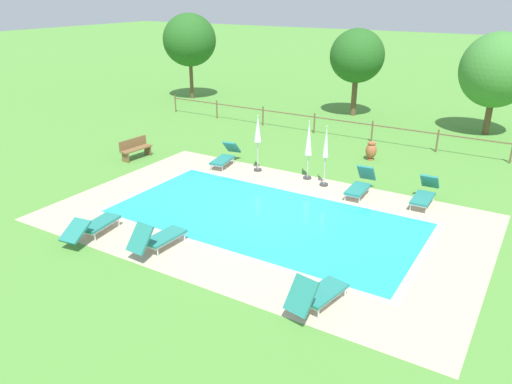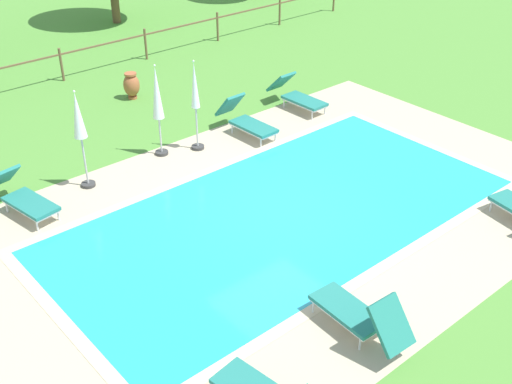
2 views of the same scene
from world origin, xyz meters
TOP-DOWN VIEW (x-y plane):
  - ground_plane at (0.00, 0.00)m, footprint 160.00×160.00m
  - pool_deck_paving at (0.00, 0.00)m, footprint 13.65×8.67m
  - swimming_pool_water at (0.00, 0.00)m, footprint 9.85×4.87m
  - pool_coping_rim at (0.00, 0.00)m, footprint 10.33×5.35m
  - sun_lounger_north_near_steps at (-4.09, 3.67)m, footprint 0.92×2.02m
  - sun_lounger_north_mid at (-1.49, -3.43)m, footprint 0.70×1.88m
  - sun_lounger_north_far at (4.12, 3.86)m, footprint 0.65×1.94m
  - sun_lounger_north_end at (3.55, -3.64)m, footprint 0.92×1.89m
  - sun_lounger_south_near_corner at (1.93, 3.50)m, footprint 0.67×1.89m
  - sun_lounger_south_mid at (-3.72, -3.79)m, footprint 0.87×2.12m
  - patio_umbrella_closed_row_west at (0.46, 3.65)m, footprint 0.32×0.32m
  - patio_umbrella_closed_row_mid_west at (-0.40, 3.99)m, footprint 0.32×0.32m
  - patio_umbrella_closed_row_centre at (-2.54, 3.77)m, footprint 0.32×0.32m
  - wooden_bench_lawn_side at (-7.98, 2.39)m, footprint 0.56×1.53m
  - terracotta_urn_near_fence at (0.92, 7.54)m, footprint 0.47×0.47m
  - perimeter_fence at (0.03, 10.19)m, footprint 24.62×0.08m
  - tree_far_west at (-2.79, 15.05)m, footprint 3.07×3.07m
  - tree_west_mid at (-14.02, 14.06)m, footprint 3.47×3.47m
  - tree_east_mid at (4.55, 14.67)m, footprint 3.52×3.52m

SIDE VIEW (x-z plane):
  - ground_plane at x=0.00m, z-range 0.00..0.00m
  - pool_deck_paving at x=0.00m, z-range 0.00..0.01m
  - swimming_pool_water at x=0.00m, z-range 0.00..0.01m
  - pool_coping_rim at x=0.00m, z-range 0.01..0.01m
  - sun_lounger_south_mid at x=-3.72m, z-range -0.01..0.73m
  - sun_lounger_north_near_steps at x=-4.09m, z-range -0.07..0.84m
  - sun_lounger_north_far at x=4.12m, z-range -0.08..0.85m
  - sun_lounger_south_near_corner at x=1.93m, z-range -0.10..0.88m
  - sun_lounger_north_mid at x=-1.49m, z-range -0.10..0.89m
  - sun_lounger_north_end at x=3.55m, z-range -0.11..0.91m
  - terracotta_urn_near_fence at x=0.92m, z-range 0.03..0.82m
  - wooden_bench_lawn_side at x=-7.98m, z-range 0.03..0.90m
  - perimeter_fence at x=0.03m, z-range 0.16..1.21m
  - patio_umbrella_closed_row_west at x=0.46m, z-range 0.28..2.61m
  - patio_umbrella_closed_row_mid_west at x=-0.40m, z-range 0.33..2.66m
  - patio_umbrella_closed_row_centre at x=-2.54m, z-range 0.43..2.75m
  - tree_east_mid at x=4.55m, z-range 0.69..5.74m
  - tree_far_west at x=-2.79m, z-range 0.93..5.85m
  - tree_west_mid at x=-14.02m, z-range 1.05..6.57m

